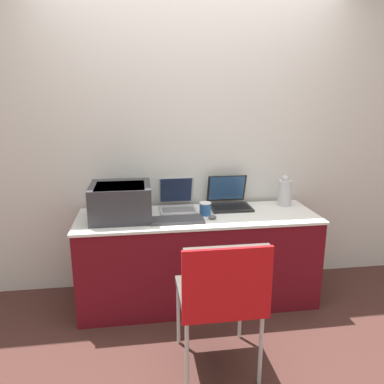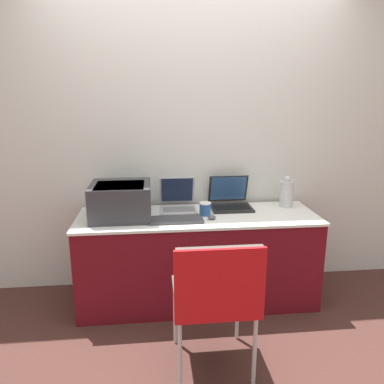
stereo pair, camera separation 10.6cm
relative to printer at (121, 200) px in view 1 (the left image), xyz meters
The scene contains 11 objects.
ground_plane 1.09m from the printer, 27.79° to the right, with size 14.00×14.00×0.00m, color #472823.
wall_back 0.82m from the printer, 32.07° to the left, with size 8.00×0.05×2.60m.
table 0.77m from the printer, ahead, with size 1.87×0.62×0.73m.
printer is the anchor object (origin of this frame).
laptop_left 0.48m from the printer, 20.62° to the left, with size 0.29×0.33×0.25m.
laptop_right 0.90m from the printer, 11.30° to the left, with size 0.33×0.33×0.25m.
external_keyboard 0.45m from the printer, 18.35° to the right, with size 0.39×0.17×0.02m.
coffee_cup 0.65m from the printer, ahead, with size 0.09×0.09×0.10m.
mouse 0.70m from the printer, 10.67° to the right, with size 0.06×0.05×0.03m.
metal_pitcher 1.36m from the printer, ahead, with size 0.11×0.11×0.26m.
chair 1.11m from the printer, 56.95° to the right, with size 0.48×0.50×0.87m.
Camera 1 is at (-0.44, -2.45, 1.63)m, focal length 35.00 mm.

